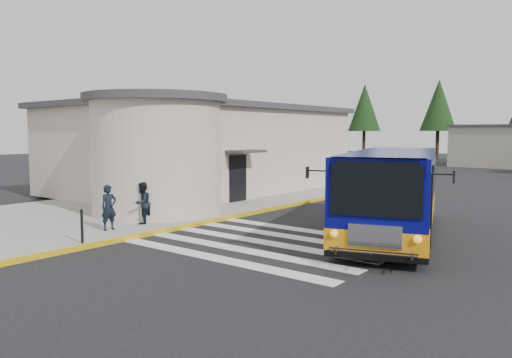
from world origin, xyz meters
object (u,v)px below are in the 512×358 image
Objects in this scene: pedestrian_b at (142,203)px; bollard at (82,226)px; transit_bus at (392,195)px; pedestrian_a at (109,207)px.

pedestrian_b reaches higher than bollard.
bollard is at bearing 3.24° from pedestrian_b.
bollard is (-6.44, -7.50, -0.68)m from transit_bus.
bollard is at bearing -141.49° from pedestrian_a.
transit_bus is 6.66× the size of pedestrian_a.
bollard is (1.10, -1.72, -0.26)m from pedestrian_a.
transit_bus reaches higher than bollard.
pedestrian_a is 1.50× the size of bollard.
transit_bus is 10.00× the size of bollard.
transit_bus is 9.92m from bollard.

